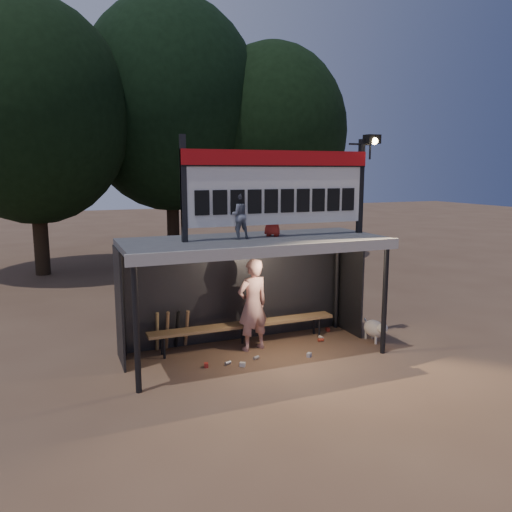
# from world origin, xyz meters

# --- Properties ---
(ground) EXTENTS (80.00, 80.00, 0.00)m
(ground) POSITION_xyz_m (0.00, 0.00, 0.00)
(ground) COLOR brown
(ground) RESTS_ON ground
(player) EXTENTS (0.76, 0.57, 1.87)m
(player) POSITION_xyz_m (0.07, 0.27, 0.94)
(player) COLOR silver
(player) RESTS_ON ground
(child_a) EXTENTS (0.48, 0.40, 0.90)m
(child_a) POSITION_xyz_m (-0.32, 0.02, 2.77)
(child_a) COLOR slate
(child_a) RESTS_ON dugout_shelter
(child_b) EXTENTS (0.49, 0.49, 0.86)m
(child_b) POSITION_xyz_m (0.45, 0.15, 2.75)
(child_b) COLOR maroon
(child_b) RESTS_ON dugout_shelter
(dugout_shelter) EXTENTS (5.10, 2.08, 2.32)m
(dugout_shelter) POSITION_xyz_m (0.00, 0.24, 1.85)
(dugout_shelter) COLOR #3F3F41
(dugout_shelter) RESTS_ON ground
(scoreboard_assembly) EXTENTS (4.10, 0.27, 1.99)m
(scoreboard_assembly) POSITION_xyz_m (0.56, -0.01, 3.32)
(scoreboard_assembly) COLOR black
(scoreboard_assembly) RESTS_ON dugout_shelter
(bench) EXTENTS (4.00, 0.35, 0.48)m
(bench) POSITION_xyz_m (0.00, 0.55, 0.43)
(bench) COLOR #957046
(bench) RESTS_ON ground
(tree_left) EXTENTS (6.46, 6.46, 9.27)m
(tree_left) POSITION_xyz_m (-4.00, 10.00, 5.51)
(tree_left) COLOR black
(tree_left) RESTS_ON ground
(tree_mid) EXTENTS (7.22, 7.22, 10.36)m
(tree_mid) POSITION_xyz_m (1.00, 11.50, 6.17)
(tree_mid) COLOR black
(tree_mid) RESTS_ON ground
(tree_right) EXTENTS (6.08, 6.08, 8.72)m
(tree_right) POSITION_xyz_m (5.00, 10.50, 5.19)
(tree_right) COLOR #2F2215
(tree_right) RESTS_ON ground
(dog) EXTENTS (0.36, 0.81, 0.49)m
(dog) POSITION_xyz_m (2.66, -0.28, 0.28)
(dog) COLOR beige
(dog) RESTS_ON ground
(bats) EXTENTS (0.67, 0.35, 0.84)m
(bats) POSITION_xyz_m (-1.45, 0.82, 0.43)
(bats) COLOR #A7844D
(bats) RESTS_ON ground
(litter) EXTENTS (3.24, 1.36, 0.08)m
(litter) POSITION_xyz_m (0.50, -0.10, 0.04)
(litter) COLOR #A3291B
(litter) RESTS_ON ground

